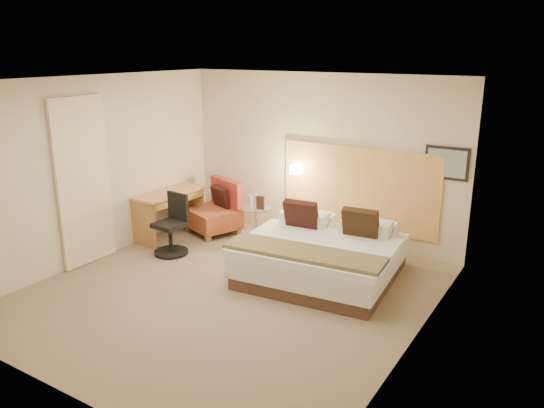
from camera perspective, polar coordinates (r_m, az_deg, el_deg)
The scene contains 20 objects.
floor at distance 7.03m, azimuth -4.61°, elevation -9.52°, with size 4.80×5.00×0.02m, color #816E56.
ceiling at distance 6.33m, azimuth -5.19°, elevation 13.21°, with size 4.80×5.00×0.02m, color white.
wall_back at distance 8.63m, azimuth 5.15°, elevation 4.96°, with size 4.80×0.02×2.70m, color beige.
wall_front at distance 4.88m, azimuth -22.83°, elevation -5.42°, with size 4.80×0.02×2.70m, color beige.
wall_left at distance 8.19m, azimuth -18.56°, elevation 3.53°, with size 0.02×5.00×2.70m, color beige.
wall_right at distance 5.51m, azimuth 15.68°, elevation -2.29°, with size 0.02×5.00×2.70m, color beige.
headboard_panel at distance 8.40m, azimuth 9.21°, elevation 1.69°, with size 2.60×0.04×1.30m, color tan.
art_frame at distance 7.89m, azimuth 18.29°, elevation 4.21°, with size 0.62×0.03×0.47m, color black.
art_canvas at distance 7.87m, azimuth 18.25°, elevation 4.18°, with size 0.54×0.01×0.39m, color #7890A5.
lamp_arm at distance 8.76m, azimuth 2.80°, elevation 3.83°, with size 0.02×0.02×0.12m, color silver.
lamp_shade at distance 8.71m, azimuth 2.61°, elevation 3.76°, with size 0.15×0.15×0.15m, color #FFEDC6.
curtain at distance 8.03m, azimuth -19.61°, elevation 2.22°, with size 0.06×0.90×2.42m, color beige.
bottle_a at distance 8.67m, azimuth -2.34°, elevation 0.31°, with size 0.06×0.06×0.20m, color #99C2EC.
bottle_b at distance 8.71m, azimuth -1.68°, elevation 0.39°, with size 0.06×0.06×0.20m, color #8DAFD9.
menu_folder at distance 8.55m, azimuth -1.25°, elevation 0.17°, with size 0.13×0.05×0.22m, color #3D2119.
bed at distance 7.37m, azimuth 5.45°, elevation -5.45°, with size 2.18×2.14×0.99m.
lounge_chair at distance 9.15m, azimuth -6.08°, elevation -0.84°, with size 1.05×0.99×0.89m.
side_table at distance 8.73m, azimuth -1.71°, elevation -1.93°, with size 0.62×0.62×0.55m.
desk at distance 8.96m, azimuth -10.97°, elevation 0.28°, with size 0.61×1.26×0.78m.
desk_chair at distance 8.28m, azimuth -10.66°, elevation -2.72°, with size 0.56×0.56×0.93m.
Camera 1 is at (3.81, -5.05, 3.06)m, focal length 35.00 mm.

